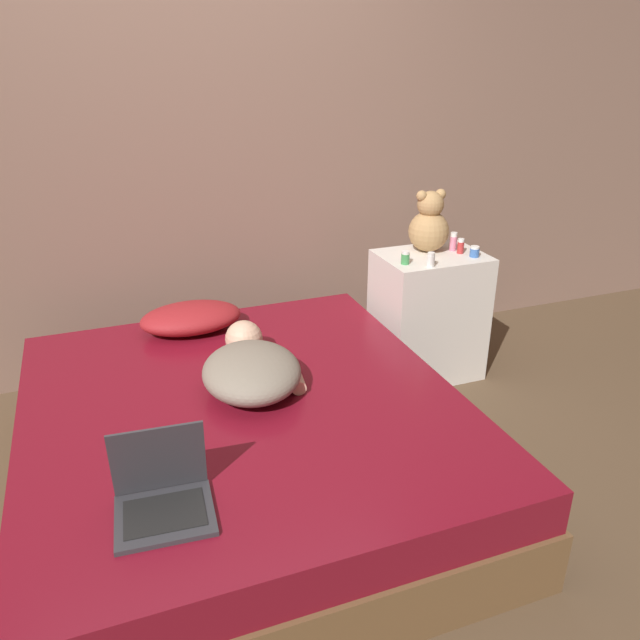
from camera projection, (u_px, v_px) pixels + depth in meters
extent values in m
plane|color=brown|center=(248.00, 484.00, 2.59)|extent=(12.00, 12.00, 0.00)
cube|color=#846656|center=(174.00, 126.00, 3.08)|extent=(8.00, 0.06, 2.60)
cube|color=brown|center=(246.00, 460.00, 2.54)|extent=(1.68, 1.83, 0.24)
cube|color=maroon|center=(244.00, 418.00, 2.46)|extent=(1.64, 1.79, 0.17)
cube|color=silver|center=(428.00, 315.00, 3.34)|extent=(0.54, 0.40, 0.68)
ellipsoid|color=maroon|center=(191.00, 318.00, 2.98)|extent=(0.48, 0.31, 0.13)
ellipsoid|color=gray|center=(252.00, 372.00, 2.46)|extent=(0.45, 0.52, 0.17)
sphere|color=#DBAD8E|center=(244.00, 339.00, 2.73)|extent=(0.16, 0.16, 0.16)
cylinder|color=#DBAD8E|center=(295.00, 376.00, 2.53)|extent=(0.09, 0.22, 0.06)
cube|color=#333338|center=(165.00, 515.00, 1.82)|extent=(0.30, 0.26, 0.02)
cube|color=black|center=(165.00, 513.00, 1.81)|extent=(0.24, 0.18, 0.00)
cube|color=#333338|center=(158.00, 459.00, 1.86)|extent=(0.28, 0.06, 0.23)
cube|color=black|center=(158.00, 459.00, 1.86)|extent=(0.25, 0.05, 0.21)
sphere|color=tan|center=(429.00, 231.00, 3.22)|extent=(0.21, 0.21, 0.21)
sphere|color=tan|center=(431.00, 204.00, 3.16)|extent=(0.14, 0.14, 0.14)
sphere|color=tan|center=(422.00, 196.00, 3.13)|extent=(0.05, 0.05, 0.05)
sphere|color=tan|center=(441.00, 194.00, 3.16)|extent=(0.05, 0.05, 0.05)
cylinder|color=#3866B2|center=(474.00, 253.00, 3.16)|extent=(0.05, 0.05, 0.04)
cylinder|color=white|center=(475.00, 247.00, 3.15)|extent=(0.04, 0.04, 0.01)
cylinder|color=#B72D2D|center=(461.00, 248.00, 3.21)|extent=(0.03, 0.03, 0.06)
cylinder|color=white|center=(461.00, 240.00, 3.20)|extent=(0.03, 0.03, 0.02)
cylinder|color=#3D8E4C|center=(405.00, 259.00, 3.06)|extent=(0.04, 0.04, 0.05)
cylinder|color=white|center=(406.00, 252.00, 3.04)|extent=(0.04, 0.04, 0.01)
cylinder|color=pink|center=(453.00, 243.00, 3.25)|extent=(0.04, 0.04, 0.07)
cylinder|color=white|center=(454.00, 235.00, 3.23)|extent=(0.03, 0.03, 0.02)
cylinder|color=white|center=(431.00, 261.00, 3.02)|extent=(0.04, 0.04, 0.06)
cylinder|color=white|center=(431.00, 254.00, 3.00)|extent=(0.04, 0.04, 0.02)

